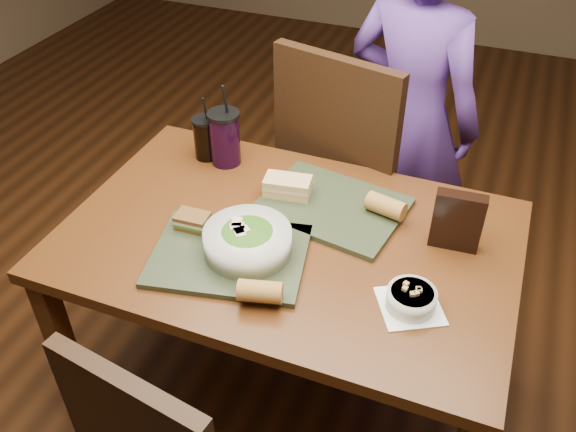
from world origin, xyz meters
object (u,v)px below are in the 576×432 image
object	(u,v)px
tray_near	(229,255)
cup_berry	(225,138)
soup_bowl	(411,299)
sandwich_far	(288,186)
sandwich_near	(193,221)
cup_cola	(206,138)
chair_far	(341,167)
diner	(410,119)
salad_bowl	(248,240)
baguette_far	(386,206)
baguette_near	(260,291)
tray_far	(332,207)
chip_bag	(457,221)
dining_table	(288,258)

from	to	relation	value
tray_near	cup_berry	size ratio (longest dim) A/B	1.45
soup_bowl	sandwich_far	size ratio (longest dim) A/B	1.36
sandwich_near	cup_berry	world-z (taller)	cup_berry
soup_bowl	cup_cola	xyz separation A→B (m)	(-0.80, 0.44, 0.05)
chair_far	tray_near	xyz separation A→B (m)	(-0.10, -0.75, 0.15)
soup_bowl	cup_cola	bearing A→B (deg)	151.35
diner	sandwich_near	bearing A→B (deg)	79.31
chair_far	salad_bowl	xyz separation A→B (m)	(-0.05, -0.72, 0.20)
baguette_far	baguette_near	bearing A→B (deg)	-114.27
sandwich_near	baguette_near	size ratio (longest dim) A/B	0.87
diner	cup_cola	distance (m)	0.79
tray_far	baguette_near	xyz separation A→B (m)	(-0.04, -0.44, 0.04)
chair_far	baguette_far	size ratio (longest dim) A/B	9.48
soup_bowl	tray_far	bearing A→B (deg)	134.90
chair_far	sandwich_near	world-z (taller)	chair_far
salad_bowl	baguette_near	world-z (taller)	salad_bowl
diner	baguette_far	size ratio (longest dim) A/B	12.95
chair_far	cup_cola	xyz separation A→B (m)	(-0.39, -0.31, 0.22)
sandwich_near	baguette_near	xyz separation A→B (m)	(0.30, -0.19, 0.01)
tray_near	sandwich_near	distance (m)	0.16
soup_bowl	chip_bag	size ratio (longest dim) A/B	1.17
baguette_far	cup_berry	world-z (taller)	cup_berry
soup_bowl	sandwich_near	bearing A→B (deg)	174.40
salad_bowl	soup_bowl	size ratio (longest dim) A/B	1.16
soup_bowl	cup_cola	size ratio (longest dim) A/B	0.91
chair_far	tray_far	xyz separation A→B (m)	(0.10, -0.44, 0.15)
tray_far	sandwich_near	bearing A→B (deg)	-143.76
diner	soup_bowl	distance (m)	0.98
tray_near	soup_bowl	distance (m)	0.51
tray_near	baguette_near	distance (m)	0.20
sandwich_near	diner	bearing A→B (deg)	63.64
tray_far	salad_bowl	bearing A→B (deg)	-117.50
salad_bowl	baguette_near	bearing A→B (deg)	-56.29
soup_bowl	sandwich_near	distance (m)	0.66
sandwich_far	cup_berry	size ratio (longest dim) A/B	0.53
chair_far	baguette_near	xyz separation A→B (m)	(0.05, -0.88, 0.19)
sandwich_far	chip_bag	distance (m)	0.52
dining_table	chair_far	size ratio (longest dim) A/B	1.19
tray_far	cup_berry	world-z (taller)	cup_berry
dining_table	baguette_far	world-z (taller)	baguette_far
tray_far	salad_bowl	xyz separation A→B (m)	(-0.15, -0.29, 0.05)
baguette_far	dining_table	bearing A→B (deg)	-143.80
tray_far	baguette_near	size ratio (longest dim) A/B	3.74
tray_far	cup_cola	bearing A→B (deg)	165.68
dining_table	baguette_near	world-z (taller)	baguette_near
dining_table	tray_far	xyz separation A→B (m)	(0.08, 0.16, 0.10)
dining_table	tray_near	distance (m)	0.21
chair_far	baguette_near	size ratio (longest dim) A/B	9.75
baguette_near	cup_berry	distance (m)	0.68
baguette_far	chip_bag	size ratio (longest dim) A/B	0.65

